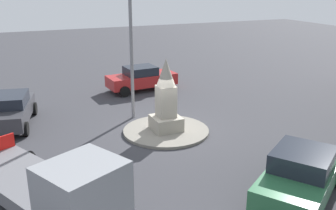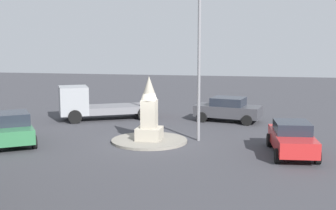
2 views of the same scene
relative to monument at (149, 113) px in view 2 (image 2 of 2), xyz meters
name	(u,v)px [view 2 (image 2 of 2)]	position (x,y,z in m)	size (l,w,h in m)	color
ground_plane	(149,142)	(0.00, 0.00, -1.50)	(80.00, 80.00, 0.00)	#38383D
traffic_island	(149,141)	(0.00, 0.00, -1.44)	(3.86, 3.86, 0.12)	gray
monument	(149,113)	(0.00, 0.00, 0.00)	(1.24, 1.24, 3.24)	#9E9687
streetlamp	(199,37)	(2.42, 0.74, 3.81)	(3.64, 0.28, 8.81)	slate
car_green_parked_right	(11,128)	(-6.67, -1.69, -0.69)	(3.86, 4.51, 1.60)	#2D6B42
car_red_passing	(292,138)	(6.92, -1.30, -0.73)	(2.16, 4.35, 1.51)	#B22323
car_dark_grey_approaching	(228,109)	(3.63, 6.42, -0.70)	(4.35, 2.71, 1.53)	#38383D
truck_grey_waiting	(94,104)	(-4.89, 5.44, -0.49)	(6.30, 4.45, 2.19)	gray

